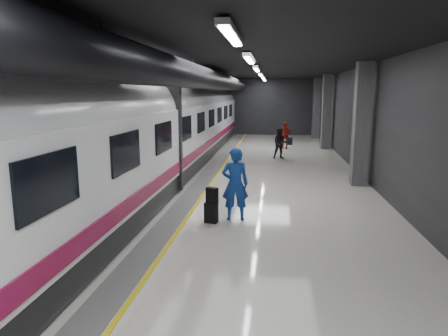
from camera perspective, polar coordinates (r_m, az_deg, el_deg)
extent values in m
plane|color=silver|center=(13.66, 1.17, -3.74)|extent=(40.00, 40.00, 0.00)
cube|color=black|center=(13.28, 1.25, 15.43)|extent=(10.00, 40.00, 0.02)
cube|color=#28282B|center=(33.21, 4.80, 8.66)|extent=(10.00, 0.02, 4.50)
cube|color=#28282B|center=(14.66, -18.72, 5.62)|extent=(0.02, 40.00, 4.50)
cube|color=#28282B|center=(13.70, 22.57, 5.05)|extent=(0.02, 40.00, 4.50)
cube|color=slate|center=(13.86, -4.40, -3.53)|extent=(0.65, 39.80, 0.01)
cube|color=yellow|center=(13.78, -2.77, -3.58)|extent=(0.10, 39.80, 0.01)
cylinder|color=black|center=(13.44, -4.43, 12.99)|extent=(0.80, 38.00, 0.80)
cube|color=silver|center=(7.27, 1.11, 18.58)|extent=(0.22, 2.60, 0.10)
cube|color=silver|center=(12.22, 3.65, 15.35)|extent=(0.22, 2.60, 0.10)
cube|color=silver|center=(17.21, 4.70, 13.98)|extent=(0.22, 2.60, 0.10)
cube|color=silver|center=(22.20, 5.27, 13.22)|extent=(0.22, 2.60, 0.10)
cube|color=silver|center=(27.19, 5.63, 12.74)|extent=(0.22, 2.60, 0.10)
cube|color=silver|center=(31.19, 5.83, 12.46)|extent=(0.22, 2.60, 0.10)
cube|color=#515154|center=(15.54, 19.03, 5.85)|extent=(0.55, 0.55, 4.50)
cube|color=#515154|center=(25.39, 14.44, 7.75)|extent=(0.55, 0.55, 4.50)
cube|color=#515154|center=(31.34, 13.07, 8.30)|extent=(0.55, 0.55, 4.50)
cube|color=black|center=(14.27, -11.92, -1.90)|extent=(2.80, 38.00, 0.60)
cube|color=white|center=(14.04, -12.14, 3.69)|extent=(2.90, 38.00, 2.20)
cylinder|color=white|center=(13.96, -12.29, 7.56)|extent=(2.80, 38.00, 2.80)
cube|color=maroon|center=(13.75, -6.21, 0.35)|extent=(0.04, 38.00, 0.35)
cube|color=black|center=(14.01, -12.18, 4.70)|extent=(3.05, 0.25, 3.80)
cube|color=black|center=(6.17, -23.68, -1.94)|extent=(0.05, 1.60, 0.85)
cube|color=black|center=(8.83, -13.80, 2.23)|extent=(0.05, 1.60, 0.85)
cube|color=black|center=(11.66, -8.58, 4.40)|extent=(0.05, 1.60, 0.85)
cube|color=black|center=(14.56, -5.41, 5.70)|extent=(0.05, 1.60, 0.85)
cube|color=black|center=(17.49, -3.28, 6.56)|extent=(0.05, 1.60, 0.85)
cube|color=black|center=(20.44, -1.76, 7.17)|extent=(0.05, 1.60, 0.85)
cube|color=black|center=(23.40, -0.63, 7.62)|extent=(0.05, 1.60, 0.85)
cube|color=black|center=(26.38, 0.25, 7.96)|extent=(0.05, 1.60, 0.85)
cube|color=black|center=(29.35, 0.96, 8.24)|extent=(0.05, 1.60, 0.85)
imported|color=blue|center=(10.72, 1.59, -2.32)|extent=(0.79, 0.58, 1.98)
cube|color=black|center=(10.66, -1.84, -6.39)|extent=(0.37, 0.28, 0.55)
cube|color=black|center=(10.53, -1.72, -3.90)|extent=(0.35, 0.27, 0.41)
imported|color=black|center=(21.12, 8.04, 3.50)|extent=(0.82, 0.66, 1.60)
imported|color=maroon|center=(25.06, 8.66, 4.68)|extent=(1.04, 0.60, 1.67)
cube|color=black|center=(26.93, 9.36, 3.80)|extent=(0.38, 0.31, 0.48)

